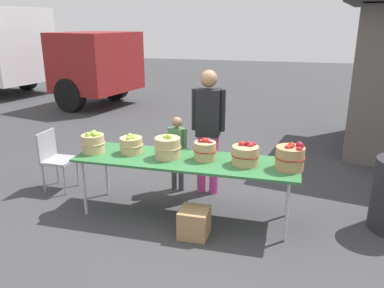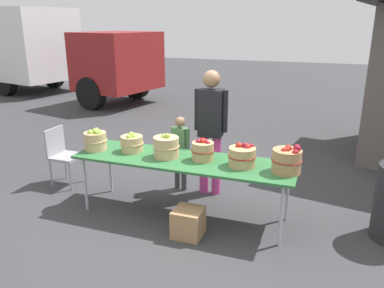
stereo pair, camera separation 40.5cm
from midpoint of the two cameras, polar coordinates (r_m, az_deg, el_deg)
ground_plane at (r=4.96m, az=1.19°, el=-10.44°), size 40.00×40.00×0.00m
market_table at (r=4.66m, az=1.24°, el=-2.69°), size 2.70×0.76×0.75m
apple_basket_green_0 at (r=5.06m, az=-11.91°, el=0.58°), size 0.30×0.30×0.28m
apple_basket_green_1 at (r=4.93m, az=-6.56°, el=0.14°), size 0.30×0.30×0.24m
apple_basket_green_2 at (r=4.68m, az=-1.38°, el=-0.41°), size 0.33×0.33×0.31m
apple_basket_red_0 at (r=4.59m, az=4.13°, el=-0.90°), size 0.28×0.28×0.27m
apple_basket_red_1 at (r=4.46m, az=10.07°, el=-1.79°), size 0.33×0.33×0.27m
apple_basket_red_2 at (r=4.38m, az=16.49°, el=-2.33°), size 0.34×0.34×0.32m
vendor_adult at (r=5.22m, az=5.03°, el=3.05°), size 0.46×0.25×1.74m
child_customer at (r=5.42m, az=0.40°, el=-0.56°), size 0.28×0.17×1.08m
box_truck at (r=14.04m, az=-21.31°, el=13.11°), size 7.98×3.77×2.75m
folding_chair at (r=5.90m, az=-16.87°, el=-1.12°), size 0.40×0.40×0.86m
produce_crate at (r=4.45m, az=2.11°, el=-11.60°), size 0.33×0.33×0.33m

